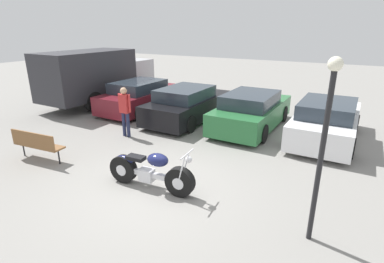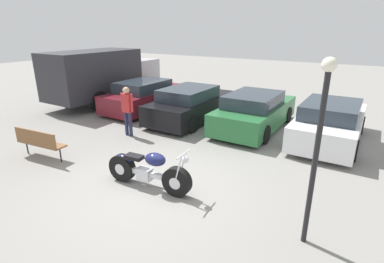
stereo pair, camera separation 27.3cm
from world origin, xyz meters
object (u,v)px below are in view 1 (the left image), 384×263
object	(u,v)px
motorcycle	(150,171)
parked_car_maroon	(142,96)
park_bench	(36,143)
person_standing	(125,108)
parked_car_green	(252,111)
delivery_truck	(97,74)
lamp_post	(325,133)
parked_car_white	(326,121)
parked_car_black	(188,105)

from	to	relation	value
motorcycle	parked_car_maroon	size ratio (longest dim) A/B	0.51
park_bench	person_standing	distance (m)	2.96
parked_car_green	delivery_truck	world-z (taller)	delivery_truck
lamp_post	park_bench	bearing A→B (deg)	-177.33
motorcycle	person_standing	size ratio (longest dim) A/B	1.30
parked_car_white	park_bench	size ratio (longest dim) A/B	2.70
delivery_truck	lamp_post	size ratio (longest dim) A/B	1.88
parked_car_maroon	delivery_truck	xyz separation A→B (m)	(-2.66, -0.04, 0.80)
motorcycle	parked_car_green	world-z (taller)	parked_car_green
motorcycle	parked_car_green	xyz separation A→B (m)	(0.53, 5.54, 0.20)
parked_car_maroon	parked_car_black	size ratio (longest dim) A/B	1.00
parked_car_black	delivery_truck	bearing A→B (deg)	177.51
motorcycle	lamp_post	xyz separation A→B (m)	(3.58, -0.01, 1.58)
parked_car_maroon	delivery_truck	world-z (taller)	delivery_truck
motorcycle	delivery_truck	size ratio (longest dim) A/B	0.37
motorcycle	parked_car_white	bearing A→B (deg)	60.73
motorcycle	parked_car_green	bearing A→B (deg)	84.50
parked_car_green	person_standing	world-z (taller)	person_standing
parked_car_black	parked_car_white	size ratio (longest dim) A/B	1.00
parked_car_white	delivery_truck	world-z (taller)	delivery_truck
parked_car_maroon	parked_car_green	bearing A→B (deg)	0.50
park_bench	lamp_post	size ratio (longest dim) A/B	0.51
parked_car_maroon	parked_car_black	distance (m)	2.60
parked_car_green	lamp_post	world-z (taller)	lamp_post
person_standing	park_bench	bearing A→B (deg)	-105.70
motorcycle	delivery_truck	bearing A→B (deg)	143.26
lamp_post	parked_car_white	bearing A→B (deg)	94.69
parked_car_maroon	parked_car_green	world-z (taller)	same
parked_car_maroon	parked_car_green	xyz separation A→B (m)	(5.18, 0.05, 0.00)
delivery_truck	park_bench	distance (m)	6.89
person_standing	lamp_post	bearing A→B (deg)	-20.87
parked_car_black	delivery_truck	xyz separation A→B (m)	(-5.25, 0.23, 0.80)
motorcycle	park_bench	xyz separation A→B (m)	(-3.71, -0.35, 0.11)
parked_car_maroon	delivery_truck	distance (m)	2.78
parked_car_maroon	motorcycle	bearing A→B (deg)	-49.79
lamp_post	person_standing	size ratio (longest dim) A/B	1.87
parked_car_black	park_bench	distance (m)	5.82
lamp_post	person_standing	distance (m)	7.02
delivery_truck	park_bench	world-z (taller)	delivery_truck
lamp_post	parked_car_green	bearing A→B (deg)	118.76
delivery_truck	parked_car_maroon	bearing A→B (deg)	0.85
parked_car_white	delivery_truck	size ratio (longest dim) A/B	0.73
motorcycle	parked_car_black	distance (m)	5.62
parked_car_green	parked_car_white	world-z (taller)	same
parked_car_black	person_standing	world-z (taller)	person_standing
motorcycle	person_standing	distance (m)	3.86
parked_car_green	delivery_truck	distance (m)	7.88
park_bench	person_standing	world-z (taller)	person_standing
parked_car_maroon	park_bench	size ratio (longest dim) A/B	2.70
parked_car_maroon	parked_car_white	size ratio (longest dim) A/B	1.00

